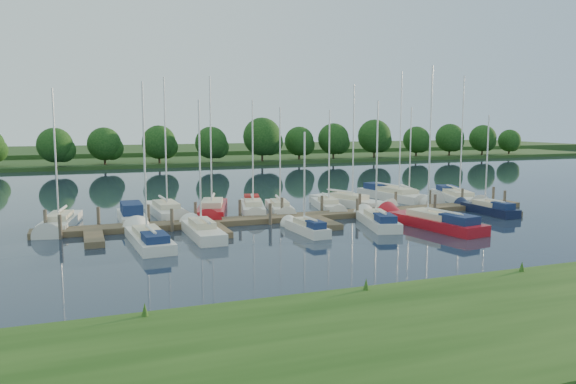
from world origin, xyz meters
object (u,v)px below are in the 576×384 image
object	(u,v)px
motorboat	(132,218)
sailboat_n_5	(280,209)
sailboat_n_0	(60,224)
dock	(312,218)
sailboat_s_2	(306,229)

from	to	relation	value
motorboat	sailboat_n_5	xyz separation A→B (m)	(12.16, 0.81, -0.10)
sailboat_n_0	dock	bearing A→B (deg)	178.74
motorboat	dock	bearing A→B (deg)	163.25
dock	motorboat	bearing A→B (deg)	163.25
motorboat	sailboat_s_2	bearing A→B (deg)	142.12
sailboat_s_2	dock	bearing A→B (deg)	59.31
sailboat_n_0	sailboat_s_2	bearing A→B (deg)	163.02
sailboat_n_0	motorboat	size ratio (longest dim) A/B	1.61
motorboat	sailboat_n_5	bearing A→B (deg)	-176.17
sailboat_n_5	sailboat_s_2	world-z (taller)	sailboat_n_5
motorboat	sailboat_s_2	xyz separation A→B (m)	(10.79, -8.39, -0.05)
sailboat_n_5	sailboat_n_0	bearing A→B (deg)	15.08
sailboat_n_0	sailboat_n_5	bearing A→B (deg)	-166.20
dock	sailboat_n_0	world-z (taller)	sailboat_n_0
sailboat_n_5	sailboat_s_2	bearing A→B (deg)	92.67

